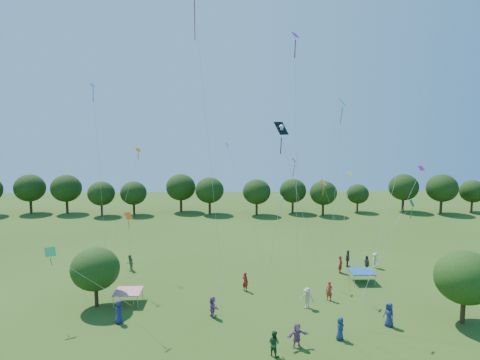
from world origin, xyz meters
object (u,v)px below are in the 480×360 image
(near_tree_north, at_px, (95,269))
(tent_blue, at_px, (362,272))
(red_high_kite, at_px, (200,53))
(tent_red_stripe, at_px, (128,291))
(pirate_kite, at_px, (283,133))
(near_tree_east, at_px, (465,277))

(near_tree_north, relative_size, tent_blue, 2.29)
(near_tree_north, xyz_separation_m, red_high_kite, (8.79, -0.06, 17.37))
(tent_red_stripe, bearing_deg, tent_blue, 11.23)
(red_high_kite, bearing_deg, tent_blue, 17.82)
(tent_blue, distance_m, red_high_kite, 25.15)
(pirate_kite, relative_size, red_high_kite, 0.58)
(tent_blue, bearing_deg, tent_red_stripe, -168.77)
(near_tree_east, xyz_separation_m, tent_blue, (-4.93, 8.87, -2.58))
(red_high_kite, bearing_deg, pirate_kite, -30.36)
(near_tree_east, xyz_separation_m, tent_red_stripe, (-26.27, 4.64, -2.58))
(tent_blue, bearing_deg, near_tree_east, -60.93)
(pirate_kite, distance_m, red_high_kite, 9.39)
(near_tree_north, distance_m, tent_blue, 24.41)
(near_tree_north, distance_m, near_tree_east, 29.06)
(pirate_kite, bearing_deg, tent_red_stripe, 161.38)
(near_tree_east, xyz_separation_m, red_high_kite, (-19.98, 4.04, 16.99))
(near_tree_east, height_order, tent_blue, near_tree_east)
(near_tree_north, bearing_deg, near_tree_east, -8.09)
(near_tree_north, relative_size, red_high_kite, 0.21)
(near_tree_north, height_order, tent_blue, near_tree_north)
(pirate_kite, xyz_separation_m, red_high_kite, (-6.11, 3.58, 6.17))
(near_tree_north, bearing_deg, tent_red_stripe, 12.27)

